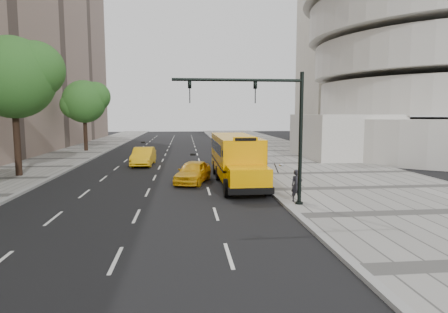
{
  "coord_description": "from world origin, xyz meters",
  "views": [
    {
      "loc": [
        1.16,
        -26.33,
        4.47
      ],
      "look_at": [
        3.5,
        -4.0,
        1.9
      ],
      "focal_mm": 30.0,
      "sensor_mm": 36.0,
      "label": 1
    }
  ],
  "objects": [
    {
      "name": "ground",
      "position": [
        0.0,
        0.0,
        0.0
      ],
      "size": [
        140.0,
        140.0,
        0.0
      ],
      "primitive_type": "plane",
      "color": "black",
      "rests_on": "ground"
    },
    {
      "name": "guggenheim",
      "position": [
        29.37,
        18.51,
        13.58
      ],
      "size": [
        33.2,
        42.2,
        35.0
      ],
      "color": "silver",
      "rests_on": "ground"
    },
    {
      "name": "tree_c",
      "position": [
        -10.41,
        19.21,
        5.93
      ],
      "size": [
        5.57,
        4.95,
        8.36
      ],
      "color": "black",
      "rests_on": "ground"
    },
    {
      "name": "taxi_near",
      "position": [
        1.66,
        -2.25,
        0.72
      ],
      "size": [
        2.85,
        4.54,
        1.44
      ],
      "primitive_type": "imported",
      "rotation": [
        0.0,
        0.0,
        -0.29
      ],
      "color": "#EDAD11",
      "rests_on": "ground"
    },
    {
      "name": "traffic_signal",
      "position": [
        5.19,
        -9.17,
        4.09
      ],
      "size": [
        6.18,
        0.36,
        6.4
      ],
      "color": "black",
      "rests_on": "ground"
    },
    {
      "name": "pedestrian",
      "position": [
        6.63,
        -8.62,
        0.94
      ],
      "size": [
        0.6,
        0.42,
        1.59
      ],
      "primitive_type": "imported",
      "rotation": [
        0.0,
        0.0,
        0.07
      ],
      "color": "#27262D",
      "rests_on": "sidewalk_museum"
    },
    {
      "name": "curb_museum",
      "position": [
        6.0,
        0.0,
        0.07
      ],
      "size": [
        0.3,
        140.0,
        0.15
      ],
      "primitive_type": "cube",
      "color": "gray",
      "rests_on": "ground"
    },
    {
      "name": "sidewalk_far",
      "position": [
        -11.0,
        0.0,
        0.07
      ],
      "size": [
        6.0,
        140.0,
        0.15
      ],
      "primitive_type": "cube",
      "color": "gray",
      "rests_on": "ground"
    },
    {
      "name": "school_bus",
      "position": [
        4.5,
        -1.74,
        1.76
      ],
      "size": [
        2.96,
        11.56,
        3.19
      ],
      "color": "#EF9E00",
      "rests_on": "ground"
    },
    {
      "name": "curb_far",
      "position": [
        -8.0,
        0.0,
        0.07
      ],
      "size": [
        0.3,
        140.0,
        0.15
      ],
      "primitive_type": "cube",
      "color": "gray",
      "rests_on": "ground"
    },
    {
      "name": "sidewalk_museum",
      "position": [
        12.0,
        0.0,
        0.07
      ],
      "size": [
        12.0,
        140.0,
        0.15
      ],
      "primitive_type": "cube",
      "color": "gray",
      "rests_on": "ground"
    },
    {
      "name": "taxi_far",
      "position": [
        -2.44,
        6.51,
        0.78
      ],
      "size": [
        1.83,
        4.8,
        1.56
      ],
      "primitive_type": "imported",
      "rotation": [
        0.0,
        0.0,
        -0.04
      ],
      "color": "#EDAD11",
      "rests_on": "ground"
    },
    {
      "name": "tree_b",
      "position": [
        -10.39,
        1.07,
        6.98
      ],
      "size": [
        6.29,
        5.59,
        9.73
      ],
      "color": "black",
      "rests_on": "ground"
    }
  ]
}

